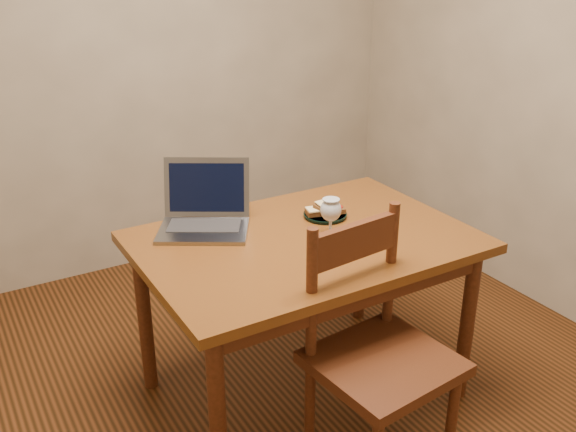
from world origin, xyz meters
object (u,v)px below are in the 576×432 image
table (305,257)px  plate (325,215)px  milk_glass (331,218)px  laptop (205,210)px  chair (379,345)px

table → plate: size_ratio=6.98×
plate → milk_glass: 0.21m
plate → laptop: bearing=159.1°
milk_glass → laptop: 0.52m
plate → table: bearing=-143.8°
chair → milk_glass: size_ratio=3.09×
milk_glass → laptop: laptop is taller
plate → milk_glass: milk_glass is taller
plate → milk_glass: bearing=-117.8°
milk_glass → laptop: size_ratio=0.34×
chair → table: bearing=83.4°
plate → chair: bearing=-106.7°
milk_glass → plate: bearing=62.2°
chair → plate: size_ratio=2.69×
plate → laptop: (-0.47, 0.18, 0.06)m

